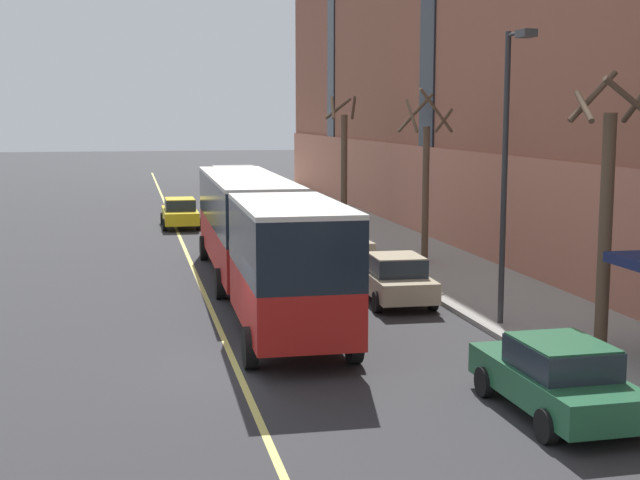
# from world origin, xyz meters

# --- Properties ---
(ground_plane) EXTENTS (260.00, 260.00, 0.00)m
(ground_plane) POSITION_xyz_m (0.00, 0.00, 0.00)
(ground_plane) COLOR #303033
(sidewalk) EXTENTS (4.66, 160.00, 0.15)m
(sidewalk) POSITION_xyz_m (8.82, 3.00, 0.07)
(sidewalk) COLOR #9E9B93
(sidewalk) RESTS_ON ground
(city_bus) EXTENTS (3.08, 19.45, 3.73)m
(city_bus) POSITION_xyz_m (1.10, 8.13, 2.16)
(city_bus) COLOR red
(city_bus) RESTS_ON ground
(parked_car_champagne_0) EXTENTS (2.08, 4.28, 1.56)m
(parked_car_champagne_0) POSITION_xyz_m (5.18, 6.17, 0.78)
(parked_car_champagne_0) COLOR #BCAD89
(parked_car_champagne_0) RESTS_ON ground
(parked_car_champagne_2) EXTENTS (2.04, 4.78, 1.56)m
(parked_car_champagne_2) POSITION_xyz_m (5.44, 14.87, 0.78)
(parked_car_champagne_2) COLOR #BCAD89
(parked_car_champagne_2) RESTS_ON ground
(parked_car_green_3) EXTENTS (1.93, 4.42, 1.56)m
(parked_car_green_3) POSITION_xyz_m (5.19, 33.26, 0.78)
(parked_car_green_3) COLOR #23603D
(parked_car_green_3) RESTS_ON ground
(parked_car_green_4) EXTENTS (2.04, 4.50, 1.56)m
(parked_car_green_4) POSITION_xyz_m (5.18, -4.76, 0.78)
(parked_car_green_4) COLOR #23603D
(parked_car_green_4) RESTS_ON ground
(parked_car_darkgray_5) EXTENTS (1.94, 4.54, 1.56)m
(parked_car_darkgray_5) POSITION_xyz_m (5.30, 25.47, 0.78)
(parked_car_darkgray_5) COLOR #4C4C51
(parked_car_darkgray_5) RESTS_ON ground
(taxi_cab) EXTENTS (1.93, 4.74, 1.56)m
(taxi_cab) POSITION_xyz_m (-0.35, 27.00, 0.78)
(taxi_cab) COLOR yellow
(taxi_cab) RESTS_ON ground
(street_tree_mid_block) EXTENTS (1.71, 1.76, 6.86)m
(street_tree_mid_block) POSITION_xyz_m (8.42, -0.77, 3.67)
(street_tree_mid_block) COLOR brown
(street_tree_mid_block) RESTS_ON sidewalk
(street_tree_far_uptown) EXTENTS (1.91, 1.93, 6.77)m
(street_tree_far_uptown) POSITION_xyz_m (8.41, 12.74, 3.51)
(street_tree_far_uptown) COLOR brown
(street_tree_far_uptown) RESTS_ON sidewalk
(street_tree_far_downtown) EXTENTS (1.56, 1.57, 6.77)m
(street_tree_far_downtown) POSITION_xyz_m (8.39, 26.28, 3.52)
(street_tree_far_downtown) COLOR brown
(street_tree_far_downtown) RESTS_ON sidewalk
(street_lamp) EXTENTS (0.36, 1.48, 7.97)m
(street_lamp) POSITION_xyz_m (7.09, 2.11, 4.94)
(street_lamp) COLOR #2D2D30
(street_lamp) RESTS_ON sidewalk
(fire_hydrant) EXTENTS (0.42, 0.24, 0.72)m
(fire_hydrant) POSITION_xyz_m (6.99, 20.33, 0.49)
(fire_hydrant) COLOR red
(fire_hydrant) RESTS_ON sidewalk
(lane_centerline) EXTENTS (0.16, 140.00, 0.01)m
(lane_centerline) POSITION_xyz_m (-0.60, 3.00, 0.00)
(lane_centerline) COLOR #E0D66B
(lane_centerline) RESTS_ON ground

